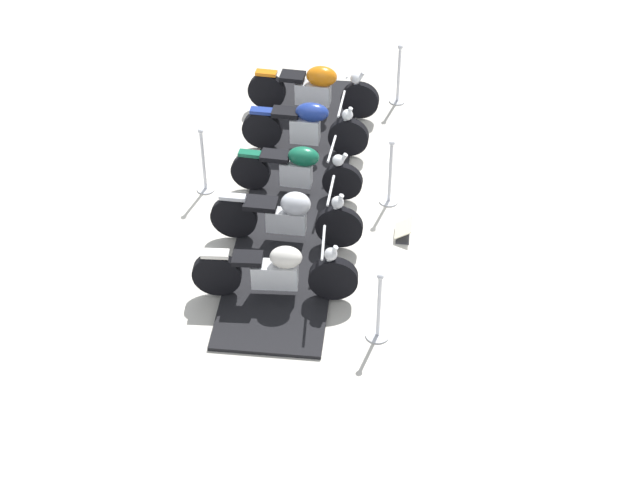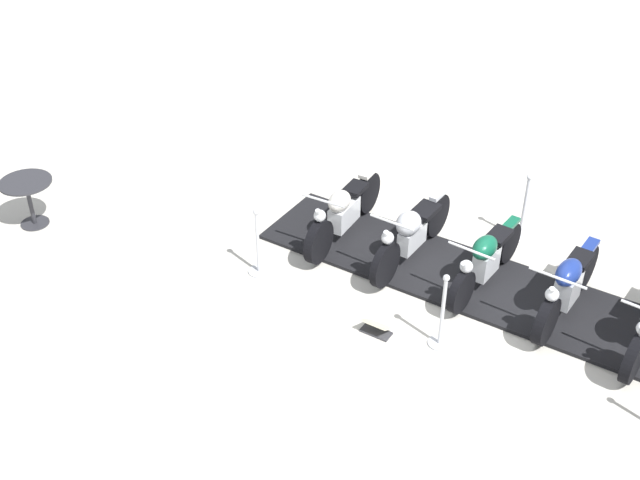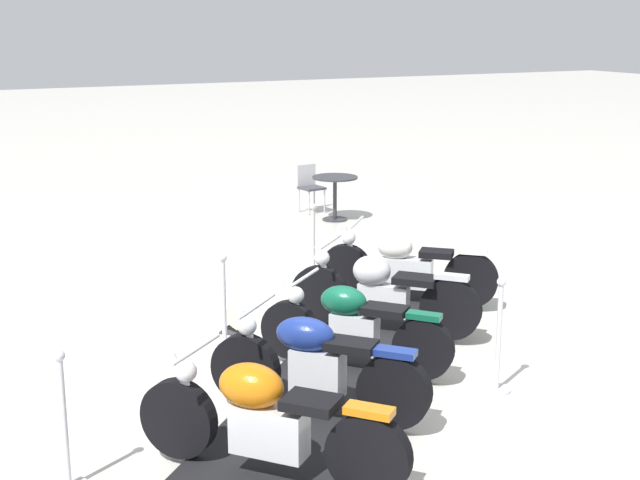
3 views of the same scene
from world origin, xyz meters
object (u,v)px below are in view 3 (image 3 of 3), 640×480
(stanchion_right_front, at_px, (313,257))
(cafe_chair_near_table, at_px, (310,185))
(motorcycle_navy, at_px, (315,365))
(info_placard, at_px, (234,324))
(stanchion_right_rear, at_px, (65,438))
(stanchion_right_mid, at_px, (224,321))
(motorcycle_forest, at_px, (352,325))
(cafe_table, at_px, (335,187))
(motorcycle_chrome, at_px, (381,291))
(motorcycle_cream, at_px, (405,267))
(motorcycle_copper, at_px, (265,418))
(stanchion_left_mid, at_px, (498,350))

(stanchion_right_front, height_order, cafe_chair_near_table, stanchion_right_front)
(motorcycle_navy, distance_m, info_placard, 2.63)
(motorcycle_navy, height_order, stanchion_right_rear, stanchion_right_rear)
(stanchion_right_mid, bearing_deg, motorcycle_forest, -44.67)
(stanchion_right_mid, distance_m, cafe_table, 6.78)
(stanchion_right_rear, height_order, cafe_chair_near_table, stanchion_right_rear)
(motorcycle_chrome, height_order, cafe_table, motorcycle_chrome)
(motorcycle_cream, xyz_separation_m, motorcycle_copper, (-3.30, -3.31, 0.03))
(stanchion_right_mid, distance_m, stanchion_right_front, 2.92)
(cafe_table, bearing_deg, motorcycle_forest, -115.80)
(motorcycle_chrome, bearing_deg, stanchion_left_mid, 143.71)
(motorcycle_cream, distance_m, info_placard, 2.30)
(stanchion_left_mid, height_order, cafe_chair_near_table, stanchion_left_mid)
(motorcycle_cream, height_order, cafe_chair_near_table, motorcycle_cream)
(motorcycle_chrome, distance_m, motorcycle_forest, 1.17)
(stanchion_right_rear, distance_m, cafe_table, 9.68)
(motorcycle_chrome, distance_m, motorcycle_copper, 3.51)
(motorcycle_forest, distance_m, stanchion_right_rear, 3.25)
(stanchion_right_mid, distance_m, stanchion_right_rear, 2.92)
(stanchion_right_front, bearing_deg, info_placard, -141.56)
(motorcycle_copper, bearing_deg, stanchion_left_mid, -118.15)
(motorcycle_forest, bearing_deg, stanchion_right_front, -60.06)
(cafe_table, bearing_deg, stanchion_right_mid, -127.19)
(stanchion_right_front, bearing_deg, stanchion_left_mid, -90.07)
(info_placard, xyz_separation_m, cafe_table, (3.71, 4.65, 0.53))
(motorcycle_chrome, distance_m, motorcycle_navy, 2.34)
(motorcycle_cream, height_order, motorcycle_chrome, motorcycle_chrome)
(motorcycle_forest, distance_m, cafe_chair_near_table, 7.80)
(motorcycle_copper, distance_m, cafe_table, 9.34)
(motorcycle_chrome, relative_size, cafe_chair_near_table, 1.93)
(motorcycle_forest, xyz_separation_m, cafe_chair_near_table, (2.98, 7.20, 0.01))
(motorcycle_forest, bearing_deg, stanchion_left_mid, -175.99)
(stanchion_left_mid, height_order, cafe_table, stanchion_left_mid)
(motorcycle_chrome, height_order, stanchion_right_mid, stanchion_right_mid)
(motorcycle_chrome, xyz_separation_m, stanchion_left_mid, (0.23, -1.88, -0.11))
(stanchion_right_front, distance_m, stanchion_right_rear, 5.85)
(info_placard, height_order, cafe_chair_near_table, cafe_chair_near_table)
(stanchion_right_rear, relative_size, cafe_chair_near_table, 1.29)
(motorcycle_navy, distance_m, motorcycle_copper, 1.17)
(stanchion_right_mid, xyz_separation_m, cafe_table, (4.10, 5.40, 0.20))
(motorcycle_forest, height_order, stanchion_right_mid, stanchion_right_mid)
(motorcycle_forest, xyz_separation_m, motorcycle_copper, (-1.65, -1.65, 0.02))
(stanchion_right_rear, bearing_deg, motorcycle_chrome, 26.25)
(stanchion_right_front, relative_size, stanchion_right_rear, 0.97)
(motorcycle_chrome, xyz_separation_m, stanchion_right_mid, (-1.83, 0.16, -0.13))
(motorcycle_cream, distance_m, stanchion_left_mid, 2.77)
(cafe_chair_near_table, bearing_deg, cafe_table, -0.00)
(motorcycle_copper, bearing_deg, cafe_table, -71.46)
(info_placard, bearing_deg, cafe_table, 6.19)
(motorcycle_cream, relative_size, cafe_chair_near_table, 2.02)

